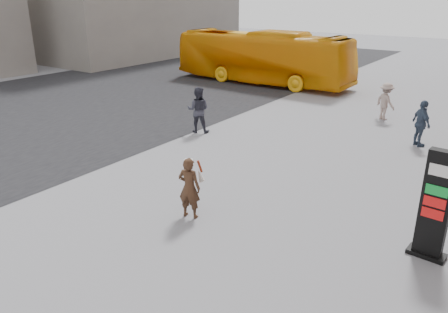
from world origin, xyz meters
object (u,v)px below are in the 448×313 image
Objects in this scene: info_pylon at (435,206)px; pedestrian_a at (198,110)px; woman at (189,187)px; pedestrian_b at (386,101)px; pedestrian_c at (421,124)px; bus at (262,57)px.

info_pylon is 1.31× the size of pedestrian_a.
pedestrian_b reaches higher than woman.
info_pylon is 7.40m from pedestrian_c.
bus is (-12.20, 13.85, 0.36)m from info_pylon.
info_pylon is at bearing 145.55° from pedestrian_b.
pedestrian_c reaches higher than woman.
pedestrian_b is at bearing 115.21° from info_pylon.
pedestrian_c is (7.37, 3.19, -0.06)m from pedestrian_a.
woman is 6.85m from pedestrian_a.
info_pylon is 5.29m from woman.
bus is 6.62× the size of pedestrian_c.
pedestrian_c is (2.02, -2.79, 0.04)m from pedestrian_b.
pedestrian_c is (10.41, -6.69, -0.69)m from bus.
info_pylon reaches higher than pedestrian_c.
info_pylon reaches higher than woman.
pedestrian_c is at bearing 160.58° from pedestrian_b.
bus is 10.36m from pedestrian_a.
pedestrian_b is (8.39, -3.90, -0.73)m from bus.
pedestrian_c is (-1.79, 7.17, -0.33)m from info_pylon.
info_pylon is 1.51× the size of woman.
pedestrian_a is at bearing 160.81° from info_pylon.
pedestrian_a is (-9.16, 3.97, -0.27)m from info_pylon.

